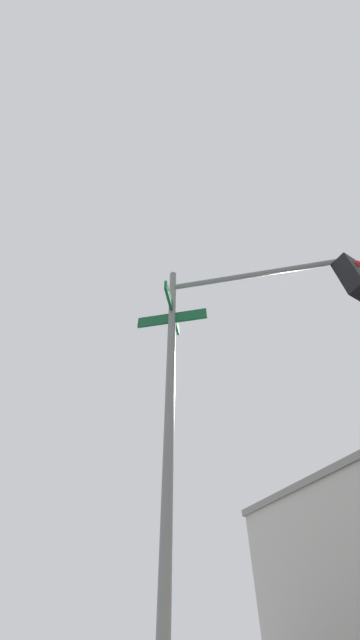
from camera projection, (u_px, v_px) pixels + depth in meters
traffic_signal_near at (259, 332)px, 4.71m from camera, size 2.46×2.74×6.18m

